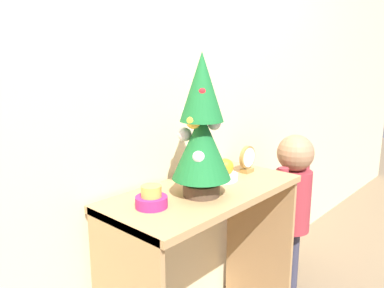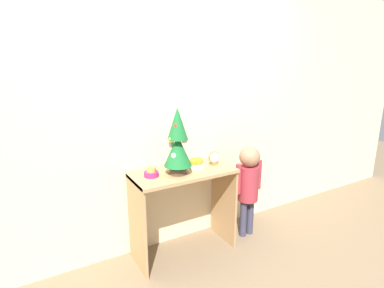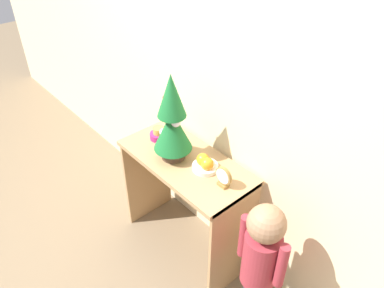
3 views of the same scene
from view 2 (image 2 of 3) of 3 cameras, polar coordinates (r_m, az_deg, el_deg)
ground_plane at (r=2.82m, az=0.72°, el=-21.82°), size 12.00×12.00×0.00m
back_wall at (r=2.72m, az=-4.35°, el=5.58°), size 7.00×0.05×2.50m
console_table at (r=2.69m, az=-1.62°, el=-9.43°), size 0.90×0.43×0.79m
mini_tree at (r=2.47m, az=-2.75°, el=0.26°), size 0.24×0.24×0.57m
fruit_bowl at (r=2.69m, az=0.79°, el=-3.68°), size 0.16×0.16×0.10m
singing_bowl at (r=2.50m, az=-7.76°, el=-5.43°), size 0.12×0.12×0.08m
desk_clock at (r=2.76m, az=4.21°, el=-2.72°), size 0.11×0.04×0.13m
child_figure at (r=3.01m, az=10.71°, el=-6.73°), size 0.31×0.20×0.93m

